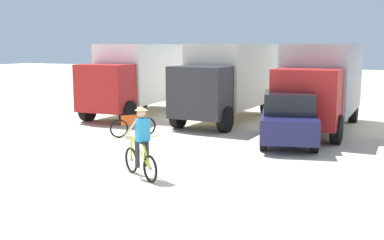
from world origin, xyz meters
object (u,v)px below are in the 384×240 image
at_px(supply_crate, 300,137).
at_px(box_truck_avon_van, 138,75).
at_px(cyclist_orange_shirt, 141,145).
at_px(box_truck_grey_hauler, 322,82).
at_px(box_truck_cream_rv, 229,78).
at_px(bicycle_spare, 133,126).
at_px(sedan_parked, 289,118).

bearing_deg(supply_crate, box_truck_avon_van, 155.62).
bearing_deg(supply_crate, cyclist_orange_shirt, -116.27).
xyz_separation_m(box_truck_avon_van, box_truck_grey_hauler, (8.67, -0.55, 0.00)).
distance_m(box_truck_avon_van, box_truck_cream_rv, 4.61).
distance_m(cyclist_orange_shirt, supply_crate, 6.36).
xyz_separation_m(box_truck_grey_hauler, supply_crate, (-0.11, -3.33, -1.63)).
bearing_deg(supply_crate, bicycle_spare, -169.00).
height_order(cyclist_orange_shirt, supply_crate, cyclist_orange_shirt).
bearing_deg(box_truck_grey_hauler, box_truck_cream_rv, 172.55).
distance_m(box_truck_cream_rv, box_truck_grey_hauler, 4.10).
bearing_deg(box_truck_grey_hauler, bicycle_spare, -143.04).
distance_m(box_truck_grey_hauler, bicycle_spare, 7.56).
bearing_deg(cyclist_orange_shirt, sedan_parked, 67.14).
xyz_separation_m(box_truck_avon_van, supply_crate, (8.56, -3.88, -1.63)).
xyz_separation_m(cyclist_orange_shirt, supply_crate, (2.80, 5.68, -0.60)).
distance_m(box_truck_grey_hauler, supply_crate, 3.71).
xyz_separation_m(box_truck_grey_hauler, sedan_parked, (-0.52, -3.32, -0.99)).
distance_m(box_truck_avon_van, box_truck_grey_hauler, 8.69).
bearing_deg(bicycle_spare, box_truck_avon_van, 118.76).
height_order(box_truck_avon_van, box_truck_cream_rv, same).
relative_size(box_truck_avon_van, box_truck_cream_rv, 0.99).
relative_size(sedan_parked, cyclist_orange_shirt, 2.47).
distance_m(box_truck_avon_van, sedan_parked, 9.08).
height_order(sedan_parked, cyclist_orange_shirt, cyclist_orange_shirt).
relative_size(box_truck_cream_rv, box_truck_grey_hauler, 1.01).
relative_size(cyclist_orange_shirt, supply_crate, 3.08).
bearing_deg(cyclist_orange_shirt, box_truck_avon_van, 121.07).
bearing_deg(box_truck_avon_van, box_truck_cream_rv, -0.26).
bearing_deg(sedan_parked, box_truck_grey_hauler, 81.15).
xyz_separation_m(sedan_parked, supply_crate, (0.40, -0.01, -0.64)).
bearing_deg(supply_crate, box_truck_cream_rv, 135.69).
height_order(box_truck_grey_hauler, bicycle_spare, box_truck_grey_hauler).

